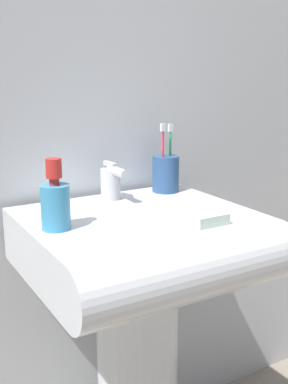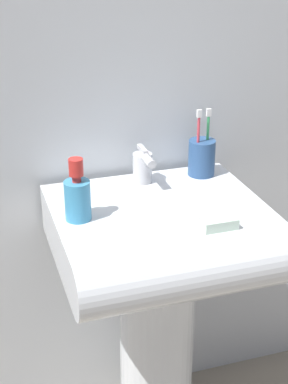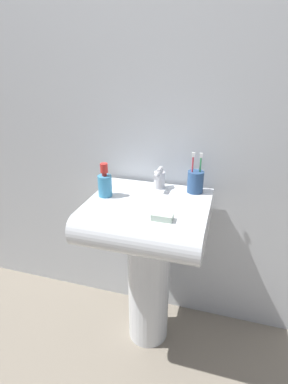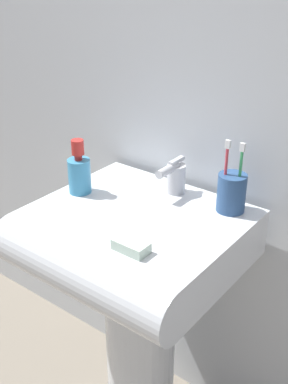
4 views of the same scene
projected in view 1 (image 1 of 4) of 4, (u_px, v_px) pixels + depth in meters
name	position (u px, v px, depth m)	size (l,w,h in m)	color
wall_back	(86.00, 14.00, 1.17)	(5.00, 0.05, 2.40)	silver
sink_pedestal	(137.00, 384.00, 1.18)	(0.19, 0.19, 0.63)	white
sink_basin	(148.00, 246.00, 1.05)	(0.50, 0.46, 0.12)	white
faucet	(112.00, 182.00, 1.18)	(0.05, 0.11, 0.09)	silver
toothbrush_cup	(166.00, 173.00, 1.27)	(0.07, 0.07, 0.18)	#2D5184
soap_bottle	(55.00, 203.00, 0.96)	(0.06, 0.06, 0.15)	#3F99CC
bar_soap	(209.00, 219.00, 1.00)	(0.08, 0.04, 0.02)	silver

